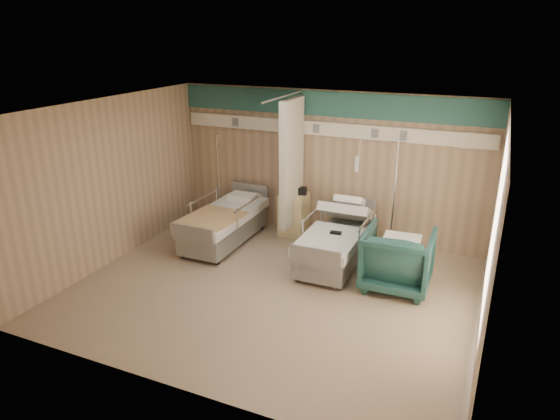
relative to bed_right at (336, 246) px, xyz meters
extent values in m
cube|color=tan|center=(-0.60, -1.30, -0.32)|extent=(6.00, 5.00, 0.00)
cube|color=tan|center=(-0.60, 1.20, 1.08)|extent=(6.00, 0.04, 2.80)
cube|color=tan|center=(-0.60, -3.80, 1.08)|extent=(6.00, 0.04, 2.80)
cube|color=tan|center=(-3.60, -1.30, 1.08)|extent=(0.04, 5.00, 2.80)
cube|color=tan|center=(2.40, -1.30, 1.08)|extent=(0.04, 5.00, 2.80)
cube|color=silver|center=(-0.60, -1.30, 2.48)|extent=(6.00, 5.00, 0.04)
cube|color=#29615C|center=(-0.60, 1.18, 2.23)|extent=(6.00, 0.04, 0.45)
cube|color=silver|center=(-0.60, 1.15, 1.79)|extent=(5.88, 0.08, 0.25)
cylinder|color=silver|center=(-1.10, 0.30, 2.44)|extent=(0.03, 1.80, 0.03)
cube|color=beige|center=(-1.10, 0.65, 1.19)|extent=(0.12, 0.90, 2.35)
cube|color=beige|center=(-1.15, 0.90, 0.11)|extent=(0.50, 0.48, 0.85)
imported|color=#1B4543|center=(1.13, -0.43, 0.16)|extent=(1.04, 1.07, 0.96)
cube|color=silver|center=(1.17, -0.42, 0.67)|extent=(0.58, 0.53, 0.06)
cylinder|color=silver|center=(0.77, 0.84, -0.30)|extent=(0.37, 0.37, 0.03)
cylinder|color=silver|center=(0.77, 0.84, 0.71)|extent=(0.03, 0.03, 2.05)
cylinder|color=silver|center=(0.77, 0.84, 1.74)|extent=(0.25, 0.03, 0.03)
cylinder|color=silver|center=(-2.74, 0.78, -0.30)|extent=(0.34, 0.34, 0.03)
cylinder|color=silver|center=(-2.74, 0.78, 0.62)|extent=(0.03, 0.03, 1.87)
cylinder|color=silver|center=(-2.74, 0.78, 1.55)|extent=(0.22, 0.03, 0.03)
cube|color=black|center=(0.05, -0.20, 0.34)|extent=(0.19, 0.10, 0.04)
cube|color=tan|center=(-2.20, -0.46, 0.33)|extent=(0.99, 1.21, 0.04)
cube|color=black|center=(-1.03, 0.91, 0.60)|extent=(0.27, 0.21, 0.13)
cylinder|color=white|center=(-1.31, 0.90, 0.59)|extent=(0.10, 0.10, 0.12)
camera|label=1|loc=(2.26, -7.57, 3.52)|focal=32.00mm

